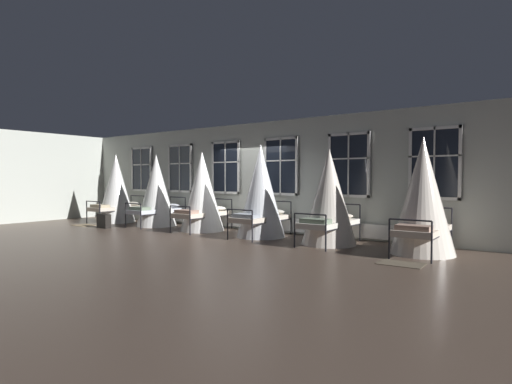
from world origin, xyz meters
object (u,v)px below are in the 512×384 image
cot_fourth (261,192)px  suitcase_dark (104,221)px  cot_sixth (423,197)px  cot_first (116,189)px  cot_fifth (329,198)px  cot_second (156,191)px  cot_third (202,193)px

cot_fourth → suitcase_dark: bearing=103.7°
suitcase_dark → cot_sixth: bearing=13.3°
cot_first → cot_fifth: (8.36, 0.00, -0.08)m
cot_fifth → suitcase_dark: cot_fifth is taller
cot_second → cot_fifth: size_ratio=1.04×
cot_sixth → cot_first: bearing=89.2°
suitcase_dark → cot_second: bearing=61.7°
cot_fifth → cot_sixth: 2.13m
cot_first → cot_sixth: size_ratio=1.00×
cot_first → cot_second: cot_first is taller
cot_fourth → cot_second: bearing=88.9°
cot_first → cot_sixth: same height
cot_sixth → suitcase_dark: bearing=96.9°
cot_first → cot_fifth: size_ratio=1.07×
cot_fifth → cot_fourth: bearing=88.9°
cot_third → cot_first: bearing=89.9°
cot_first → cot_third: size_ratio=1.03×
cot_fifth → cot_sixth: cot_sixth is taller
cot_third → cot_fourth: (2.17, -0.01, 0.05)m
cot_first → cot_second: (2.06, 0.09, -0.04)m
cot_fourth → cot_sixth: bearing=-91.4°
cot_third → suitcase_dark: size_ratio=4.10×
cot_first → cot_fifth: bearing=-90.0°
cot_fourth → suitcase_dark: cot_fourth is taller
cot_second → cot_sixth: (8.43, -0.08, 0.03)m
cot_fourth → cot_fifth: (2.04, -0.05, -0.09)m
cot_first → cot_fourth: bearing=-89.5°
cot_second → suitcase_dark: size_ratio=4.10×
cot_second → cot_sixth: cot_sixth is taller
suitcase_dark → cot_third: bearing=29.5°
cot_second → cot_third: (2.10, -0.02, 0.00)m
cot_fourth → cot_fifth: 2.04m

